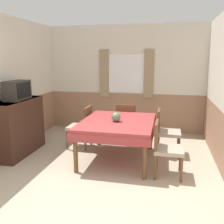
{
  "coord_description": "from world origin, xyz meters",
  "views": [
    {
      "loc": [
        1.04,
        -2.46,
        1.8
      ],
      "look_at": [
        0.1,
        1.74,
        0.88
      ],
      "focal_mm": 40.0,
      "sensor_mm": 36.0,
      "label": 1
    }
  ],
  "objects": [
    {
      "name": "tv",
      "position": [
        -1.65,
        1.6,
        1.23
      ],
      "size": [
        0.29,
        0.53,
        0.36
      ],
      "color": "#2D2823",
      "rests_on": "sideboard"
    },
    {
      "name": "dining_table",
      "position": [
        0.21,
        1.74,
        0.62
      ],
      "size": [
        1.29,
        1.55,
        0.73
      ],
      "color": "#9E3838",
      "rests_on": "ground_plane"
    },
    {
      "name": "chair_right_near",
      "position": [
        1.04,
        1.27,
        0.47
      ],
      "size": [
        0.44,
        0.44,
        0.86
      ],
      "rotation": [
        0.0,
        0.0,
        4.71
      ],
      "color": "brown",
      "rests_on": "ground_plane"
    },
    {
      "name": "sideboard",
      "position": [
        -1.69,
        1.61,
        0.53
      ],
      "size": [
        0.46,
        1.19,
        1.05
      ],
      "color": "#3D2319",
      "rests_on": "ground_plane"
    },
    {
      "name": "vase",
      "position": [
        0.19,
        1.66,
        0.81
      ],
      "size": [
        0.16,
        0.16,
        0.16
      ],
      "color": "slate",
      "rests_on": "dining_table"
    },
    {
      "name": "chair_head_window",
      "position": [
        0.21,
        2.7,
        0.47
      ],
      "size": [
        0.44,
        0.44,
        0.86
      ],
      "color": "brown",
      "rests_on": "ground_plane"
    },
    {
      "name": "wall_back",
      "position": [
        0.0,
        3.67,
        1.31
      ],
      "size": [
        4.25,
        0.09,
        2.6
      ],
      "color": "silver",
      "rests_on": "ground_plane"
    },
    {
      "name": "chair_right_far",
      "position": [
        1.04,
        2.2,
        0.47
      ],
      "size": [
        0.44,
        0.44,
        0.86
      ],
      "rotation": [
        0.0,
        0.0,
        4.71
      ],
      "color": "brown",
      "rests_on": "ground_plane"
    },
    {
      "name": "wall_left",
      "position": [
        -1.95,
        1.82,
        1.3
      ],
      "size": [
        0.05,
        4.04,
        2.6
      ],
      "color": "silver",
      "rests_on": "ground_plane"
    },
    {
      "name": "chair_left_far",
      "position": [
        -0.62,
        2.2,
        0.47
      ],
      "size": [
        0.44,
        0.44,
        0.86
      ],
      "rotation": [
        0.0,
        0.0,
        1.57
      ],
      "color": "brown",
      "rests_on": "ground_plane"
    },
    {
      "name": "ground_plane",
      "position": [
        0.0,
        0.0,
        0.0
      ],
      "size": [
        16.0,
        16.0,
        0.0
      ],
      "primitive_type": "plane",
      "color": "tan"
    }
  ]
}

